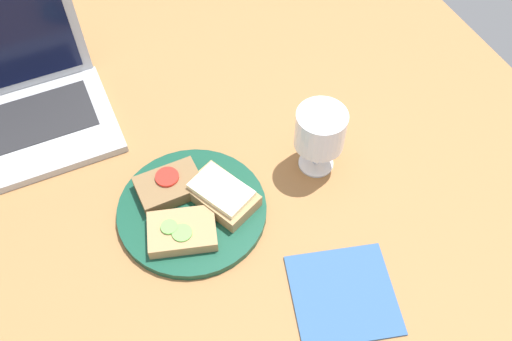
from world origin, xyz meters
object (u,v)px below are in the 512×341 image
at_px(sandwich_with_cucumber, 182,231).
at_px(sandwich_with_tomato, 169,186).
at_px(napkin, 343,294).
at_px(wine_glass, 320,132).
at_px(plate, 192,210).
at_px(laptop, 8,107).
at_px(sandwich_with_cheese, 222,194).

bearing_deg(sandwich_with_cucumber, sandwich_with_tomato, 83.38).
bearing_deg(sandwich_with_tomato, napkin, -57.78).
height_order(sandwich_with_tomato, wine_glass, wine_glass).
relative_size(wine_glass, napkin, 0.84).
relative_size(plate, sandwich_with_tomato, 2.30).
height_order(laptop, napkin, laptop).
xyz_separation_m(plate, napkin, (0.16, -0.24, -0.01)).
bearing_deg(laptop, wine_glass, -34.25).
height_order(plate, sandwich_with_cheese, sandwich_with_cheese).
xyz_separation_m(sandwich_with_cucumber, laptop, (-0.20, 0.37, 0.02)).
distance_m(sandwich_with_tomato, sandwich_with_cheese, 0.09).
distance_m(plate, napkin, 0.28).
distance_m(sandwich_with_cucumber, napkin, 0.27).
distance_m(sandwich_with_cucumber, sandwich_with_cheese, 0.09).
bearing_deg(sandwich_with_cucumber, napkin, -45.52).
distance_m(laptop, napkin, 0.69).
xyz_separation_m(laptop, napkin, (0.39, -0.57, -0.04)).
xyz_separation_m(sandwich_with_cheese, laptop, (-0.29, 0.33, 0.01)).
bearing_deg(sandwich_with_tomato, plate, -66.62).
xyz_separation_m(wine_glass, laptop, (-0.47, 0.32, -0.05)).
xyz_separation_m(plate, sandwich_with_tomato, (-0.02, 0.05, 0.02)).
bearing_deg(wine_glass, napkin, -108.41).
xyz_separation_m(wine_glass, napkin, (-0.08, -0.24, -0.09)).
bearing_deg(sandwich_with_tomato, laptop, 127.49).
bearing_deg(plate, napkin, -56.13).
height_order(wine_glass, napkin, wine_glass).
distance_m(wine_glass, laptop, 0.58).
height_order(sandwich_with_cheese, napkin, sandwich_with_cheese).
bearing_deg(sandwich_with_cucumber, sandwich_with_cheese, 23.51).
relative_size(wine_glass, laptop, 0.37).
relative_size(sandwich_with_tomato, napkin, 0.70).
xyz_separation_m(sandwich_with_cucumber, sandwich_with_cheese, (0.08, 0.04, 0.00)).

